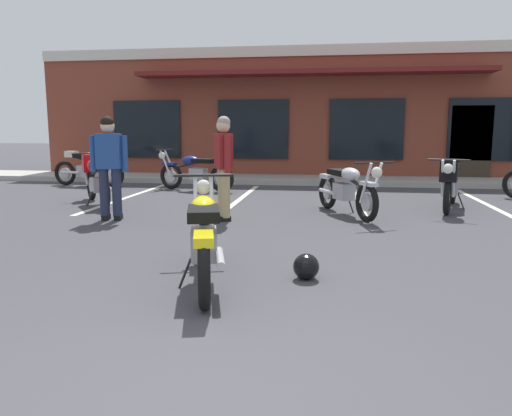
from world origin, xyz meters
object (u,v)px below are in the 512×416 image
object	(u,v)px
motorcycle_foreground_classic	(204,235)
motorcycle_green_cafe_racer	(96,177)
motorcycle_blue_standard	(346,189)
helmet_on_pavement	(306,267)
motorcycle_silver_naked	(451,181)
motorcycle_orange_scrambler	(195,171)
motorcycle_black_cruiser	(92,166)
person_in_shorts_foreground	(109,162)
person_in_black_shirt	(223,162)

from	to	relation	value
motorcycle_foreground_classic	motorcycle_green_cafe_racer	bearing A→B (deg)	126.15
motorcycle_blue_standard	helmet_on_pavement	world-z (taller)	motorcycle_blue_standard
motorcycle_silver_naked	motorcycle_green_cafe_racer	world-z (taller)	same
motorcycle_blue_standard	motorcycle_green_cafe_racer	size ratio (longest dim) A/B	1.08
motorcycle_orange_scrambler	helmet_on_pavement	distance (m)	7.38
motorcycle_black_cruiser	motorcycle_green_cafe_racer	world-z (taller)	same
motorcycle_black_cruiser	motorcycle_green_cafe_racer	size ratio (longest dim) A/B	1.16
motorcycle_silver_naked	person_in_shorts_foreground	bearing A→B (deg)	-161.54
motorcycle_silver_naked	helmet_on_pavement	xyz separation A→B (m)	(-2.39, -4.66, -0.40)
motorcycle_green_cafe_racer	person_in_black_shirt	bearing A→B (deg)	-25.58
motorcycle_black_cruiser	person_in_black_shirt	bearing A→B (deg)	-43.69
motorcycle_green_cafe_racer	person_in_shorts_foreground	size ratio (longest dim) A/B	1.08
person_in_black_shirt	helmet_on_pavement	distance (m)	3.47
motorcycle_blue_standard	motorcycle_green_cafe_racer	bearing A→B (deg)	172.88
person_in_shorts_foreground	motorcycle_orange_scrambler	bearing A→B (deg)	85.59
motorcycle_orange_scrambler	helmet_on_pavement	xyz separation A→B (m)	(2.99, -6.74, -0.33)
motorcycle_orange_scrambler	motorcycle_black_cruiser	bearing A→B (deg)	170.94
motorcycle_silver_naked	person_in_black_shirt	distance (m)	4.22
motorcycle_black_cruiser	motorcycle_orange_scrambler	size ratio (longest dim) A/B	1.03
motorcycle_green_cafe_racer	motorcycle_black_cruiser	bearing A→B (deg)	118.03
motorcycle_green_cafe_racer	helmet_on_pavement	world-z (taller)	motorcycle_green_cafe_racer
motorcycle_orange_scrambler	motorcycle_silver_naked	bearing A→B (deg)	-21.10
motorcycle_silver_naked	motorcycle_green_cafe_racer	xyz separation A→B (m)	(-6.75, -0.25, 0.00)
motorcycle_black_cruiser	motorcycle_orange_scrambler	xyz separation A→B (m)	(2.84, -0.45, -0.07)
motorcycle_black_cruiser	motorcycle_foreground_classic	bearing A→B (deg)	-56.73
motorcycle_foreground_classic	motorcycle_blue_standard	world-z (taller)	same
person_in_shorts_foreground	helmet_on_pavement	size ratio (longest dim) A/B	6.44
person_in_shorts_foreground	motorcycle_green_cafe_racer	bearing A→B (deg)	122.68
motorcycle_black_cruiser	person_in_black_shirt	distance (m)	6.03
motorcycle_foreground_classic	motorcycle_black_cruiser	distance (m)	8.86
motorcycle_black_cruiser	motorcycle_orange_scrambler	bearing A→B (deg)	-9.06
motorcycle_foreground_classic	person_in_shorts_foreground	xyz separation A→B (m)	(-2.32, 2.98, 0.49)
person_in_shorts_foreground	helmet_on_pavement	bearing A→B (deg)	-39.90
motorcycle_black_cruiser	helmet_on_pavement	size ratio (longest dim) A/B	8.08
motorcycle_foreground_classic	motorcycle_silver_naked	distance (m)	5.93
person_in_black_shirt	motorcycle_foreground_classic	bearing A→B (deg)	-81.10
motorcycle_foreground_classic	motorcycle_silver_naked	world-z (taller)	same
motorcycle_silver_naked	motorcycle_blue_standard	bearing A→B (deg)	-155.60
motorcycle_black_cruiser	motorcycle_blue_standard	bearing A→B (deg)	-28.16
motorcycle_foreground_classic	motorcycle_silver_naked	xyz separation A→B (m)	(3.37, 4.88, 0.07)
motorcycle_black_cruiser	motorcycle_green_cafe_racer	distance (m)	3.15
helmet_on_pavement	motorcycle_silver_naked	bearing A→B (deg)	62.84
person_in_black_shirt	motorcycle_orange_scrambler	bearing A→B (deg)	112.16
motorcycle_blue_standard	motorcycle_orange_scrambler	xyz separation A→B (m)	(-3.49, 2.94, 0.00)
motorcycle_black_cruiser	motorcycle_blue_standard	xyz separation A→B (m)	(6.33, -3.39, -0.07)
helmet_on_pavement	motorcycle_blue_standard	bearing A→B (deg)	82.58
motorcycle_black_cruiser	motorcycle_blue_standard	distance (m)	7.18
motorcycle_foreground_classic	motorcycle_green_cafe_racer	world-z (taller)	same
motorcycle_foreground_classic	motorcycle_blue_standard	bearing A→B (deg)	69.92
motorcycle_blue_standard	person_in_shorts_foreground	xyz separation A→B (m)	(-3.79, -1.04, 0.49)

